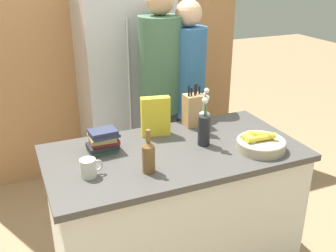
# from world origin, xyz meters

# --- Properties ---
(kitchen_island) EXTENTS (1.57, 0.81, 0.89)m
(kitchen_island) POSITION_xyz_m (0.00, 0.00, 0.45)
(kitchen_island) COLOR silver
(kitchen_island) RESTS_ON ground_plane
(back_wall_wood) EXTENTS (2.77, 0.12, 2.60)m
(back_wall_wood) POSITION_xyz_m (0.00, 1.64, 1.30)
(back_wall_wood) COLOR #AD7A4C
(back_wall_wood) RESTS_ON ground_plane
(refrigerator) EXTENTS (0.75, 0.63, 1.89)m
(refrigerator) POSITION_xyz_m (0.09, 1.28, 0.94)
(refrigerator) COLOR #B7B7BC
(refrigerator) RESTS_ON ground_plane
(fruit_bowl) EXTENTS (0.30, 0.30, 0.11)m
(fruit_bowl) POSITION_xyz_m (0.48, -0.20, 0.93)
(fruit_bowl) COLOR tan
(fruit_bowl) RESTS_ON kitchen_island
(knife_block) EXTENTS (0.13, 0.11, 0.30)m
(knife_block) POSITION_xyz_m (0.28, 0.31, 1.01)
(knife_block) COLOR tan
(knife_block) RESTS_ON kitchen_island
(flower_vase) EXTENTS (0.08, 0.08, 0.37)m
(flower_vase) POSITION_xyz_m (0.20, -0.00, 1.02)
(flower_vase) COLOR #232328
(flower_vase) RESTS_ON kitchen_island
(cereal_box) EXTENTS (0.20, 0.09, 0.26)m
(cereal_box) POSITION_xyz_m (-0.02, 0.26, 1.02)
(cereal_box) COLOR yellow
(cereal_box) RESTS_ON kitchen_island
(coffee_mug) EXTENTS (0.13, 0.09, 0.10)m
(coffee_mug) POSITION_xyz_m (-0.55, -0.11, 0.94)
(coffee_mug) COLOR silver
(coffee_mug) RESTS_ON kitchen_island
(book_stack) EXTENTS (0.19, 0.16, 0.14)m
(book_stack) POSITION_xyz_m (-0.40, 0.16, 0.96)
(book_stack) COLOR #3D6047
(book_stack) RESTS_ON kitchen_island
(bottle_oil) EXTENTS (0.07, 0.07, 0.23)m
(bottle_oil) POSITION_xyz_m (0.28, 0.15, 0.98)
(bottle_oil) COLOR #B2BCC1
(bottle_oil) RESTS_ON kitchen_island
(bottle_vinegar) EXTENTS (0.07, 0.07, 0.25)m
(bottle_vinegar) POSITION_xyz_m (-0.24, -0.19, 0.99)
(bottle_vinegar) COLOR brown
(bottle_vinegar) RESTS_ON kitchen_island
(person_at_sink) EXTENTS (0.33, 0.33, 1.80)m
(person_at_sink) POSITION_xyz_m (0.21, 0.75, 1.02)
(person_at_sink) COLOR #383842
(person_at_sink) RESTS_ON ground_plane
(person_in_blue) EXTENTS (0.29, 0.29, 1.71)m
(person_in_blue) POSITION_xyz_m (0.42, 0.70, 0.98)
(person_in_blue) COLOR #383842
(person_in_blue) RESTS_ON ground_plane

